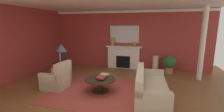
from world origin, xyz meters
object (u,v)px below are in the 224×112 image
object	(u,v)px
table_lamp	(61,50)
vase_tall_corner	(155,64)
potted_plant	(169,63)
side_table	(63,70)
vase_mantel_left	(113,42)
armchair_near_window	(57,79)
vase_mantel_right	(135,44)
sofa	(150,88)
coffee_table	(100,82)
mantel_mirror	(124,34)
fireplace	(124,58)
vase_on_side_table	(63,58)

from	to	relation	value
table_lamp	vase_tall_corner	size ratio (longest dim) A/B	0.97
potted_plant	side_table	bearing A→B (deg)	-155.79
side_table	vase_mantel_left	size ratio (longest dim) A/B	1.67
armchair_near_window	side_table	size ratio (longest dim) A/B	1.36
vase_mantel_right	potted_plant	distance (m)	1.83
armchair_near_window	vase_mantel_right	distance (m)	3.97
sofa	vase_mantel_left	bearing A→B (deg)	123.18
coffee_table	potted_plant	xyz separation A→B (m)	(2.36, 2.66, 0.16)
mantel_mirror	potted_plant	size ratio (longest dim) A/B	1.75
side_table	fireplace	bearing A→B (deg)	48.21
vase_mantel_left	armchair_near_window	bearing A→B (deg)	-110.82
vase_tall_corner	armchair_near_window	bearing A→B (deg)	-139.19
armchair_near_window	potted_plant	distance (m)	4.79
vase_tall_corner	fireplace	bearing A→B (deg)	169.25
coffee_table	potted_plant	distance (m)	3.55
vase_tall_corner	potted_plant	distance (m)	0.62
vase_tall_corner	vase_on_side_table	size ratio (longest dim) A/B	1.76
fireplace	coffee_table	xyz separation A→B (m)	(-0.18, -3.05, -0.21)
armchair_near_window	vase_mantel_left	bearing A→B (deg)	69.18
vase_mantel_left	fireplace	bearing A→B (deg)	5.12
coffee_table	potted_plant	bearing A→B (deg)	48.45
vase_on_side_table	potted_plant	world-z (taller)	vase_on_side_table
coffee_table	table_lamp	world-z (taller)	table_lamp
coffee_table	vase_mantel_left	size ratio (longest dim) A/B	2.39
coffee_table	side_table	distance (m)	2.02
sofa	vase_mantel_left	world-z (taller)	vase_mantel_left
coffee_table	vase_tall_corner	distance (m)	3.27
fireplace	mantel_mirror	bearing A→B (deg)	90.00
fireplace	vase_mantel_right	size ratio (longest dim) A/B	7.17
vase_tall_corner	potted_plant	bearing A→B (deg)	-9.29
table_lamp	potted_plant	world-z (taller)	table_lamp
fireplace	vase_on_side_table	distance (m)	3.10
vase_tall_corner	vase_mantel_left	bearing A→B (deg)	173.30
fireplace	potted_plant	distance (m)	2.21
side_table	coffee_table	bearing A→B (deg)	-21.89
vase_mantel_left	vase_on_side_table	distance (m)	2.77
potted_plant	vase_mantel_right	bearing A→B (deg)	167.92
sofa	vase_tall_corner	xyz separation A→B (m)	(0.15, 2.78, 0.09)
fireplace	vase_on_side_table	world-z (taller)	fireplace
sofa	vase_mantel_right	size ratio (longest dim) A/B	8.59
fireplace	vase_mantel_left	world-z (taller)	vase_mantel_left
mantel_mirror	vase_mantel_left	distance (m)	0.68
fireplace	vase_mantel_right	distance (m)	0.91
vase_on_side_table	fireplace	bearing A→B (deg)	51.78
sofa	side_table	size ratio (longest dim) A/B	3.08
table_lamp	vase_on_side_table	distance (m)	0.36
fireplace	side_table	xyz separation A→B (m)	(-2.06, -2.30, -0.14)
side_table	sofa	bearing A→B (deg)	-12.56
vase_tall_corner	vase_on_side_table	bearing A→B (deg)	-148.66
mantel_mirror	sofa	bearing A→B (deg)	-65.91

